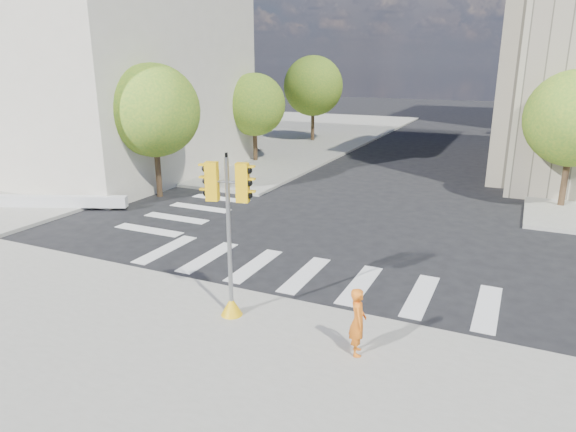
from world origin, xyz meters
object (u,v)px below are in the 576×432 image
(lamp_far, at_px, (567,88))
(traffic_signal, at_px, (230,250))
(planter_wall, at_px, (61,201))
(photographer, at_px, (358,322))

(lamp_far, height_order, traffic_signal, lamp_far)
(planter_wall, bearing_deg, lamp_far, 29.93)
(lamp_far, distance_m, traffic_signal, 34.70)
(lamp_far, relative_size, photographer, 5.15)
(traffic_signal, relative_size, planter_wall, 0.70)
(traffic_signal, distance_m, photographer, 3.65)
(traffic_signal, bearing_deg, planter_wall, 141.27)
(photographer, distance_m, planter_wall, 16.95)
(traffic_signal, height_order, photographer, traffic_signal)
(lamp_far, bearing_deg, photographer, -98.70)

